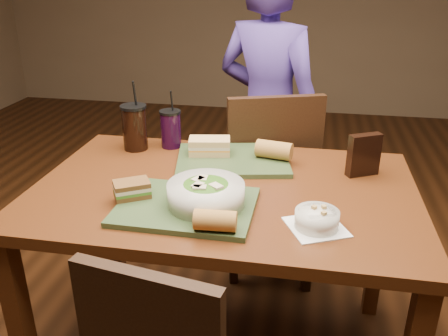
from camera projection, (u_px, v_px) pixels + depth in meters
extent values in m
cube|color=#4E260F|center=(22.00, 331.00, 1.54)|extent=(0.06, 0.06, 0.71)
cube|color=#4E260F|center=(113.00, 218.00, 2.22)|extent=(0.06, 0.06, 0.71)
cube|color=#4E260F|center=(378.00, 244.00, 2.02)|extent=(0.06, 0.06, 0.71)
cube|color=#4E260F|center=(224.00, 192.00, 1.63)|extent=(1.30, 0.85, 0.04)
cube|color=black|center=(276.00, 189.00, 2.31)|extent=(0.52, 0.52, 0.04)
cube|color=black|center=(275.00, 152.00, 2.03)|extent=(0.40, 0.17, 0.49)
cube|color=black|center=(234.00, 245.00, 2.27)|extent=(0.04, 0.04, 0.42)
cube|color=black|center=(308.00, 252.00, 2.21)|extent=(0.04, 0.04, 0.42)
cube|color=black|center=(244.00, 210.00, 2.59)|extent=(0.04, 0.04, 0.42)
cube|color=black|center=(310.00, 216.00, 2.53)|extent=(0.04, 0.04, 0.42)
imported|color=#3E2B77|center=(268.00, 117.00, 2.33)|extent=(0.65, 0.55, 1.51)
cube|color=#314424|center=(186.00, 207.00, 1.47)|extent=(0.42, 0.33, 0.02)
cube|color=#314424|center=(233.00, 160.00, 1.82)|extent=(0.47, 0.40, 0.02)
cylinder|color=silver|center=(206.00, 194.00, 1.45)|extent=(0.24, 0.24, 0.07)
ellipsoid|color=#427219|center=(206.00, 190.00, 1.45)|extent=(0.19, 0.19, 0.06)
cube|color=beige|center=(200.00, 188.00, 1.40)|extent=(0.04, 0.03, 0.01)
cube|color=beige|center=(198.00, 179.00, 1.46)|extent=(0.04, 0.05, 0.01)
cube|color=beige|center=(216.00, 186.00, 1.41)|extent=(0.05, 0.05, 0.01)
cube|color=beige|center=(198.00, 186.00, 1.42)|extent=(0.04, 0.05, 0.01)
cube|color=beige|center=(203.00, 179.00, 1.46)|extent=(0.03, 0.04, 0.01)
cube|color=white|center=(316.00, 227.00, 1.37)|extent=(0.21, 0.21, 0.00)
cylinder|color=silver|center=(317.00, 219.00, 1.36)|extent=(0.13, 0.13, 0.05)
cylinder|color=black|center=(317.00, 213.00, 1.35)|extent=(0.11, 0.11, 0.01)
cube|color=#B28947|center=(324.00, 207.00, 1.36)|extent=(0.02, 0.02, 0.01)
cube|color=#B28947|center=(324.00, 213.00, 1.33)|extent=(0.02, 0.02, 0.01)
cube|color=#B28947|center=(314.00, 207.00, 1.36)|extent=(0.02, 0.02, 0.01)
cube|color=#593819|center=(132.00, 194.00, 1.51)|extent=(0.13, 0.12, 0.02)
cube|color=#3F721E|center=(132.00, 191.00, 1.51)|extent=(0.13, 0.12, 0.01)
cube|color=beige|center=(132.00, 188.00, 1.50)|extent=(0.13, 0.12, 0.01)
cube|color=#593819|center=(131.00, 184.00, 1.50)|extent=(0.13, 0.12, 0.02)
cube|color=tan|center=(210.00, 151.00, 1.85)|extent=(0.17, 0.11, 0.02)
cube|color=orange|center=(210.00, 148.00, 1.84)|extent=(0.17, 0.11, 0.01)
cube|color=beige|center=(210.00, 145.00, 1.84)|extent=(0.17, 0.11, 0.01)
cube|color=tan|center=(210.00, 141.00, 1.83)|extent=(0.17, 0.11, 0.02)
cylinder|color=#AD7533|center=(215.00, 220.00, 1.31)|extent=(0.12, 0.07, 0.06)
cylinder|color=#AD7533|center=(274.00, 150.00, 1.80)|extent=(0.15, 0.09, 0.07)
cylinder|color=black|center=(135.00, 129.00, 1.92)|extent=(0.10, 0.10, 0.17)
cylinder|color=black|center=(133.00, 107.00, 1.88)|extent=(0.10, 0.10, 0.01)
cylinder|color=black|center=(135.00, 94.00, 1.86)|extent=(0.01, 0.03, 0.11)
cylinder|color=black|center=(171.00, 130.00, 1.95)|extent=(0.08, 0.08, 0.15)
cylinder|color=black|center=(170.00, 112.00, 1.92)|extent=(0.09, 0.09, 0.01)
cylinder|color=black|center=(172.00, 102.00, 1.90)|extent=(0.01, 0.02, 0.09)
cube|color=black|center=(364.00, 155.00, 1.68)|extent=(0.12, 0.09, 0.15)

